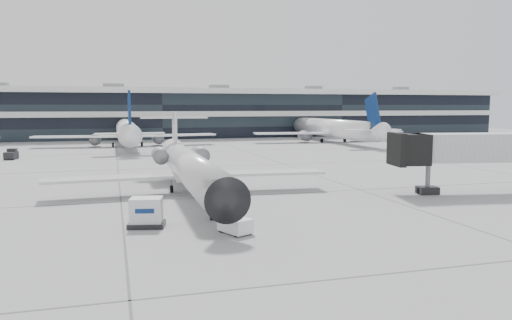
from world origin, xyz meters
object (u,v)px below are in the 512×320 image
object	(u,v)px
regional_jet	(190,167)
cargo_uld	(146,213)
ramp_worker	(237,210)
baggage_tug	(235,223)
jet_bridge	(496,148)

from	to	relation	value
regional_jet	cargo_uld	bearing A→B (deg)	-110.95
regional_jet	ramp_worker	xyz separation A→B (m)	(1.23, -11.09, -1.44)
regional_jet	baggage_tug	world-z (taller)	regional_jet
ramp_worker	baggage_tug	world-z (taller)	ramp_worker
ramp_worker	cargo_uld	xyz separation A→B (m)	(-5.46, 0.50, 0.05)
regional_jet	baggage_tug	bearing A→B (deg)	-86.95
baggage_tug	jet_bridge	bearing A→B (deg)	-8.09
cargo_uld	jet_bridge	bearing A→B (deg)	20.20
ramp_worker	baggage_tug	bearing A→B (deg)	58.45
jet_bridge	baggage_tug	world-z (taller)	jet_bridge
regional_jet	cargo_uld	world-z (taller)	regional_jet
ramp_worker	baggage_tug	size ratio (longest dim) A/B	0.73
ramp_worker	cargo_uld	distance (m)	5.48
regional_jet	ramp_worker	bearing A→B (deg)	-82.84
regional_jet	jet_bridge	distance (m)	25.45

